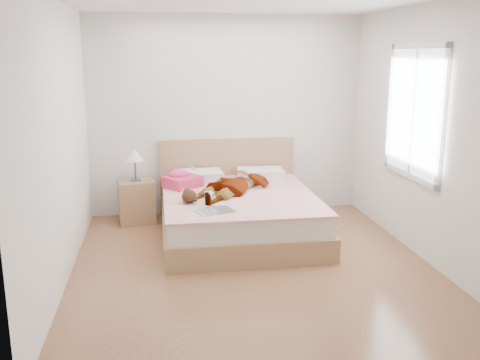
# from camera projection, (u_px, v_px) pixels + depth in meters

# --- Properties ---
(ground) EXTENTS (4.00, 4.00, 0.00)m
(ground) POSITION_uv_depth(u_px,v_px,m) (253.00, 266.00, 5.42)
(ground) COLOR #4D2D18
(ground) RESTS_ON ground
(woman) EXTENTS (1.48, 1.54, 0.21)m
(woman) POSITION_uv_depth(u_px,v_px,m) (237.00, 181.00, 6.40)
(woman) COLOR white
(woman) RESTS_ON bed
(hair) EXTENTS (0.51, 0.57, 0.07)m
(hair) POSITION_uv_depth(u_px,v_px,m) (188.00, 180.00, 6.77)
(hair) COLOR black
(hair) RESTS_ON bed
(phone) EXTENTS (0.11, 0.10, 0.06)m
(phone) POSITION_uv_depth(u_px,v_px,m) (193.00, 168.00, 6.69)
(phone) COLOR silver
(phone) RESTS_ON bed
(room_shell) EXTENTS (4.00, 4.00, 4.00)m
(room_shell) POSITION_uv_depth(u_px,v_px,m) (414.00, 112.00, 5.63)
(room_shell) COLOR white
(room_shell) RESTS_ON ground
(bed) EXTENTS (1.80, 2.08, 1.00)m
(bed) POSITION_uv_depth(u_px,v_px,m) (238.00, 211.00, 6.35)
(bed) COLOR olive
(bed) RESTS_ON ground
(towel) EXTENTS (0.52, 0.51, 0.21)m
(towel) POSITION_uv_depth(u_px,v_px,m) (182.00, 180.00, 6.53)
(towel) COLOR #D23967
(towel) RESTS_ON bed
(magazine) EXTENTS (0.45, 0.36, 0.02)m
(magazine) POSITION_uv_depth(u_px,v_px,m) (216.00, 211.00, 5.53)
(magazine) COLOR white
(magazine) RESTS_ON bed
(coffee_mug) EXTENTS (0.14, 0.12, 0.10)m
(coffee_mug) POSITION_uv_depth(u_px,v_px,m) (209.00, 196.00, 5.93)
(coffee_mug) COLOR white
(coffee_mug) RESTS_ON bed
(plush_toy) EXTENTS (0.19, 0.27, 0.14)m
(plush_toy) POSITION_uv_depth(u_px,v_px,m) (189.00, 196.00, 5.85)
(plush_toy) COLOR black
(plush_toy) RESTS_ON bed
(nightstand) EXTENTS (0.49, 0.45, 0.95)m
(nightstand) POSITION_uv_depth(u_px,v_px,m) (137.00, 198.00, 6.79)
(nightstand) COLOR olive
(nightstand) RESTS_ON ground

